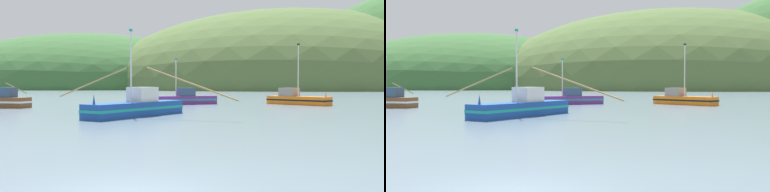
% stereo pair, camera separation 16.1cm
% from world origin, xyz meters
% --- Properties ---
extents(hill_far_left, '(178.84, 143.07, 74.15)m').
position_xyz_m(hill_far_left, '(42.72, 194.71, 0.00)').
color(hill_far_left, '#516B38').
rests_on(hill_far_left, ground).
extents(hill_mid_right, '(155.65, 124.52, 55.60)m').
position_xyz_m(hill_mid_right, '(-57.18, 207.26, 0.00)').
color(hill_mid_right, '#386633').
rests_on(hill_mid_right, ground).
extents(fishing_boat_blue, '(15.38, 9.73, 6.82)m').
position_xyz_m(fishing_boat_blue, '(-3.38, 23.61, 0.74)').
color(fishing_boat_blue, '#19479E').
rests_on(fishing_boat_blue, ground).
extents(fishing_boat_orange, '(7.05, 7.15, 7.45)m').
position_xyz_m(fishing_boat_orange, '(13.36, 42.06, 0.70)').
color(fishing_boat_orange, orange).
rests_on(fishing_boat_orange, ground).
extents(fishing_boat_brown, '(6.90, 8.84, 5.54)m').
position_xyz_m(fishing_boat_brown, '(-19.86, 35.05, 0.72)').
color(fishing_boat_brown, brown).
rests_on(fishing_boat_brown, ground).
extents(fishing_boat_purple, '(10.53, 5.83, 5.70)m').
position_xyz_m(fishing_boat_purple, '(-1.40, 42.34, 0.65)').
color(fishing_boat_purple, '#6B2D84').
rests_on(fishing_boat_purple, ground).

